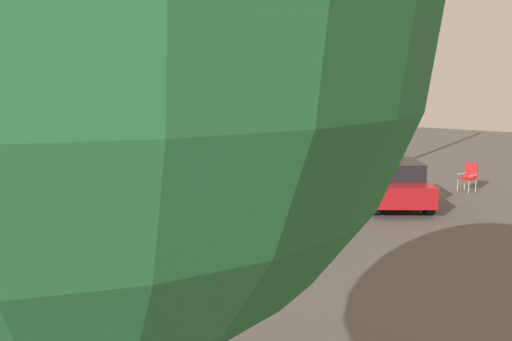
% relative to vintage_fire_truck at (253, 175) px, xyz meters
% --- Properties ---
extents(ground_plane, '(60.00, 60.00, 0.00)m').
position_rel_vintage_fire_truck_xyz_m(ground_plane, '(0.57, 0.31, -1.20)').
color(ground_plane, '#514F4C').
extents(vintage_fire_truck, '(5.01, 6.19, 2.59)m').
position_rel_vintage_fire_truck_xyz_m(vintage_fire_truck, '(0.00, 0.00, 0.00)').
color(vintage_fire_truck, black).
rests_on(vintage_fire_truck, ground).
extents(classic_hot_rod, '(4.63, 4.03, 1.46)m').
position_rel_vintage_fire_truck_xyz_m(classic_hot_rod, '(3.71, -2.81, -0.45)').
color(classic_hot_rod, black).
rests_on(classic_hot_rod, ground).
extents(lawn_chair_near_truck, '(0.68, 0.68, 1.02)m').
position_rel_vintage_fire_truck_xyz_m(lawn_chair_near_truck, '(2.81, 1.61, -0.61)').
color(lawn_chair_near_truck, '#B7BABF').
rests_on(lawn_chair_near_truck, ground).
extents(lawn_chair_by_car, '(0.62, 0.62, 1.02)m').
position_rel_vintage_fire_truck_xyz_m(lawn_chair_by_car, '(7.26, -4.33, -0.61)').
color(lawn_chair_by_car, '#B7BABF').
rests_on(lawn_chair_by_car, ground).
extents(spectator_seated, '(0.65, 0.60, 1.29)m').
position_rel_vintage_fire_truck_xyz_m(spectator_seated, '(2.70, 1.54, -0.50)').
color(spectator_seated, '#383842').
rests_on(spectator_seated, ground).
extents(oak_tree_right, '(3.01, 3.01, 5.01)m').
position_rel_vintage_fire_truck_xyz_m(oak_tree_right, '(5.28, 8.83, 2.27)').
color(oak_tree_right, brown).
rests_on(oak_tree_right, ground).
extents(oak_tree_distant, '(3.87, 3.87, 6.43)m').
position_rel_vintage_fire_truck_xyz_m(oak_tree_distant, '(-11.48, -7.11, 3.26)').
color(oak_tree_distant, brown).
rests_on(oak_tree_distant, ground).
extents(utility_pole, '(1.70, 0.26, 7.62)m').
position_rel_vintage_fire_truck_xyz_m(utility_pole, '(11.62, 0.04, 2.76)').
color(utility_pole, brown).
rests_on(utility_pole, ground).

